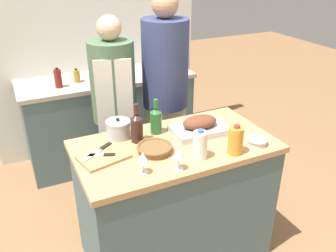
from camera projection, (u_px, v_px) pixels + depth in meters
ground_plane at (174, 249)px, 2.69m from camera, size 12.00×12.00×0.00m
kitchen_island at (174, 201)px, 2.48m from camera, size 1.28×0.70×0.92m
back_counter at (110, 118)px, 3.71m from camera, size 1.71×0.60×0.90m
back_wall at (94, 32)px, 3.63m from camera, size 2.21×0.10×2.55m
roasting_pan at (200, 126)px, 2.40m from camera, size 0.39×0.26×0.12m
wicker_basket at (155, 148)px, 2.18m from camera, size 0.22×0.22×0.05m
cutting_board at (104, 157)px, 2.12m from camera, size 0.32×0.26×0.02m
stock_pot at (118, 129)px, 2.34m from camera, size 0.16×0.16×0.14m
mixing_bowl at (257, 141)px, 2.27m from camera, size 0.14×0.14×0.04m
juice_jug at (236, 140)px, 2.14m from camera, size 0.09×0.09×0.19m
milk_jug at (200, 145)px, 2.09m from camera, size 0.09×0.09×0.19m
wine_bottle_green at (137, 127)px, 2.27m from camera, size 0.08×0.08×0.26m
wine_bottle_dark at (156, 120)px, 2.38m from camera, size 0.08×0.08×0.24m
wine_glass_left at (143, 158)px, 1.94m from camera, size 0.07×0.07×0.13m
wine_glass_right at (179, 154)px, 1.97m from camera, size 0.07×0.07×0.14m
knife_chef at (98, 151)px, 2.16m from camera, size 0.22×0.16×0.01m
knife_paring at (101, 155)px, 2.12m from camera, size 0.17×0.09×0.01m
stand_mixer at (155, 59)px, 3.65m from camera, size 0.18×0.14×0.30m
condiment_bottle_tall at (77, 76)px, 3.35m from camera, size 0.06×0.06×0.13m
condiment_bottle_short at (99, 74)px, 3.35m from camera, size 0.05×0.05×0.17m
condiment_bottle_extra at (58, 78)px, 3.21m from camera, size 0.07×0.07×0.18m
person_cook_aproned at (115, 107)px, 2.89m from camera, size 0.36×0.39×1.61m
person_cook_guest at (165, 91)px, 2.97m from camera, size 0.38×0.38×1.77m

